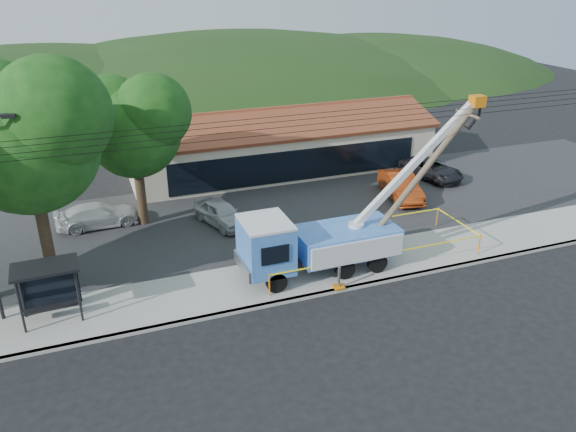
% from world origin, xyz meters
% --- Properties ---
extents(ground, '(120.00, 120.00, 0.00)m').
position_xyz_m(ground, '(0.00, 0.00, 0.00)').
color(ground, black).
rests_on(ground, ground).
extents(curb, '(60.00, 0.25, 0.15)m').
position_xyz_m(curb, '(0.00, 2.10, 0.07)').
color(curb, gray).
rests_on(curb, ground).
extents(sidewalk, '(60.00, 4.00, 0.15)m').
position_xyz_m(sidewalk, '(0.00, 4.00, 0.07)').
color(sidewalk, gray).
rests_on(sidewalk, ground).
extents(parking_lot, '(60.00, 12.00, 0.10)m').
position_xyz_m(parking_lot, '(0.00, 12.00, 0.05)').
color(parking_lot, '#28282B').
rests_on(parking_lot, ground).
extents(strip_mall, '(22.50, 8.53, 4.67)m').
position_xyz_m(strip_mall, '(4.00, 19.98, 1.88)').
color(strip_mall, beige).
rests_on(strip_mall, ground).
extents(tree_west_near, '(7.56, 6.72, 10.80)m').
position_xyz_m(tree_west_near, '(-12.00, 8.00, 7.52)').
color(tree_west_near, '#332316').
rests_on(tree_west_near, ground).
extents(tree_lot, '(6.30, 5.60, 8.94)m').
position_xyz_m(tree_lot, '(-7.00, 13.00, 6.21)').
color(tree_lot, '#332316').
rests_on(tree_lot, ground).
extents(hill_west, '(78.40, 56.00, 28.00)m').
position_xyz_m(hill_west, '(-15.00, 55.00, 0.00)').
color(hill_west, '#1D3814').
rests_on(hill_west, ground).
extents(hill_center, '(89.60, 64.00, 32.00)m').
position_xyz_m(hill_center, '(10.00, 55.00, 0.00)').
color(hill_center, '#1D3814').
rests_on(hill_center, ground).
extents(hill_east, '(72.80, 52.00, 26.00)m').
position_xyz_m(hill_east, '(30.00, 55.00, 0.00)').
color(hill_east, '#1D3814').
rests_on(hill_east, ground).
extents(utility_truck, '(12.43, 4.23, 8.16)m').
position_xyz_m(utility_truck, '(0.22, 4.05, 1.83)').
color(utility_truck, black).
rests_on(utility_truck, ground).
extents(leaning_pole, '(6.86, 1.78, 8.10)m').
position_xyz_m(leaning_pole, '(5.54, 3.78, 4.49)').
color(leaning_pole, '#4F3E33').
rests_on(leaning_pole, ground).
extents(bus_shelter, '(2.71, 1.73, 2.56)m').
position_xyz_m(bus_shelter, '(-11.95, 4.38, 2.03)').
color(bus_shelter, black).
rests_on(bus_shelter, ground).
extents(caution_tape, '(11.67, 3.87, 1.12)m').
position_xyz_m(caution_tape, '(3.15, 4.57, 0.98)').
color(caution_tape, orange).
rests_on(caution_tape, ground).
extents(car_silver, '(2.89, 4.47, 1.42)m').
position_xyz_m(car_silver, '(-2.73, 11.24, 0.00)').
color(car_silver, '#ACAFB4').
rests_on(car_silver, ground).
extents(car_red, '(2.69, 5.15, 1.62)m').
position_xyz_m(car_red, '(9.32, 11.17, 0.00)').
color(car_red, '#99330F').
rests_on(car_red, ground).
extents(car_white, '(4.84, 2.21, 1.37)m').
position_xyz_m(car_white, '(-9.52, 13.52, 0.00)').
color(car_white, silver).
rests_on(car_white, ground).
extents(car_dark, '(3.38, 5.26, 1.35)m').
position_xyz_m(car_dark, '(13.32, 13.63, 0.00)').
color(car_dark, black).
rests_on(car_dark, ground).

